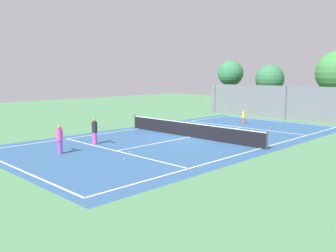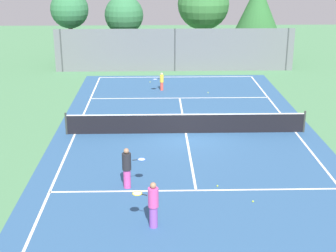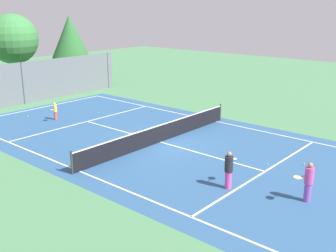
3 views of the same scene
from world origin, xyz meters
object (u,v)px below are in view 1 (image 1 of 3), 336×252
tennis_ball_1 (212,133)px  tennis_ball_2 (269,128)px  tennis_ball_3 (249,120)px  tennis_ball_4 (176,130)px  player_0 (243,117)px  tennis_ball_5 (124,159)px  player_1 (95,131)px  tennis_ball_0 (130,152)px  ball_crate (181,131)px  player_2 (60,139)px

tennis_ball_1 → tennis_ball_2: size_ratio=1.00×
tennis_ball_3 → tennis_ball_4: 8.94m
player_0 → tennis_ball_5: player_0 is taller
player_1 → tennis_ball_1: bearing=72.0°
tennis_ball_0 → tennis_ball_2: same height
player_1 → tennis_ball_2: 14.33m
tennis_ball_0 → tennis_ball_3: size_ratio=1.00×
ball_crate → player_2: bearing=-90.0°
player_0 → player_2: size_ratio=0.73×
tennis_ball_0 → tennis_ball_3: same height
tennis_ball_0 → tennis_ball_2: (1.04, 13.61, 0.00)m
ball_crate → tennis_ball_4: ball_crate is taller
player_2 → tennis_ball_4: 10.66m
player_1 → ball_crate: (0.97, 6.87, -0.65)m
player_2 → tennis_ball_0: (2.46, 2.91, -0.79)m
player_0 → player_1: (-1.49, -14.38, 0.22)m
tennis_ball_0 → player_0: bearing=97.7°
tennis_ball_2 → tennis_ball_1: bearing=-108.5°
player_2 → tennis_ball_3: size_ratio=24.14×
tennis_ball_3 → player_1: bearing=-92.5°
player_2 → tennis_ball_1: size_ratio=24.14×
tennis_ball_3 → tennis_ball_4: size_ratio=1.00×
tennis_ball_3 → tennis_ball_5: bearing=-77.9°
player_0 → tennis_ball_4: bearing=-104.5°
player_0 → tennis_ball_1: size_ratio=17.69×
player_1 → tennis_ball_3: bearing=87.5°
player_1 → tennis_ball_3: 16.55m
player_1 → player_2: 3.09m
player_2 → tennis_ball_0: bearing=49.8°
tennis_ball_2 → player_2: bearing=-101.9°
tennis_ball_4 → player_0: bearing=75.5°
ball_crate → tennis_ball_3: 9.65m
player_2 → tennis_ball_5: player_2 is taller
tennis_ball_2 → player_1: bearing=-108.2°
ball_crate → tennis_ball_0: (2.47, -6.89, -0.15)m
ball_crate → tennis_ball_1: bearing=40.9°
tennis_ball_4 → ball_crate: bearing=-31.9°
tennis_ball_1 → tennis_ball_3: 8.35m
player_0 → tennis_ball_2: (2.98, -0.79, -0.58)m
tennis_ball_1 → ball_crate: bearing=-139.1°
player_1 → tennis_ball_5: player_1 is taller
tennis_ball_0 → tennis_ball_5: size_ratio=1.00×
player_0 → tennis_ball_1: (1.25, -5.98, -0.58)m
player_1 → tennis_ball_1: (2.74, 8.40, -0.80)m
tennis_ball_0 → ball_crate: bearing=109.7°
player_0 → tennis_ball_0: player_0 is taller
tennis_ball_2 → player_0: bearing=165.2°
tennis_ball_4 → tennis_ball_5: (4.81, -8.95, 0.00)m
player_0 → tennis_ball_0: 14.54m
ball_crate → tennis_ball_0: bearing=-70.3°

